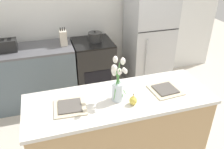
# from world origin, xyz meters

# --- Properties ---
(back_wall) EXTENTS (5.20, 0.08, 2.70)m
(back_wall) POSITION_xyz_m (0.00, 2.00, 1.35)
(back_wall) COLOR silver
(back_wall) RESTS_ON ground_plane
(kitchen_island) EXTENTS (1.80, 0.66, 0.95)m
(kitchen_island) POSITION_xyz_m (0.00, 0.00, 0.48)
(kitchen_island) COLOR tan
(kitchen_island) RESTS_ON ground_plane
(back_counter) EXTENTS (1.68, 0.60, 0.91)m
(back_counter) POSITION_xyz_m (-1.06, 1.60, 0.46)
(back_counter) COLOR slate
(back_counter) RESTS_ON ground_plane
(stove_range) EXTENTS (0.60, 0.61, 0.91)m
(stove_range) POSITION_xyz_m (0.10, 1.60, 0.46)
(stove_range) COLOR black
(stove_range) RESTS_ON ground_plane
(refrigerator) EXTENTS (0.68, 0.67, 1.76)m
(refrigerator) POSITION_xyz_m (1.05, 1.60, 0.88)
(refrigerator) COLOR #B7BABC
(refrigerator) RESTS_ON ground_plane
(flower_vase) EXTENTS (0.17, 0.19, 0.42)m
(flower_vase) POSITION_xyz_m (-0.03, -0.02, 1.12)
(flower_vase) COLOR silver
(flower_vase) RESTS_ON kitchen_island
(pear_figurine) EXTENTS (0.07, 0.07, 0.12)m
(pear_figurine) POSITION_xyz_m (0.08, -0.13, 1.00)
(pear_figurine) COLOR #E5CC4C
(pear_figurine) RESTS_ON kitchen_island
(plate_setting_left) EXTENTS (0.31, 0.31, 0.02)m
(plate_setting_left) POSITION_xyz_m (-0.48, -0.02, 0.96)
(plate_setting_left) COLOR beige
(plate_setting_left) RESTS_ON kitchen_island
(plate_setting_right) EXTENTS (0.31, 0.31, 0.02)m
(plate_setting_right) POSITION_xyz_m (0.48, -0.02, 0.96)
(plate_setting_right) COLOR beige
(plate_setting_right) RESTS_ON kitchen_island
(toaster) EXTENTS (0.28, 0.18, 0.17)m
(toaster) POSITION_xyz_m (-1.11, 1.59, 1.00)
(toaster) COLOR black
(toaster) RESTS_ON back_counter
(cooking_pot) EXTENTS (0.21, 0.21, 0.17)m
(cooking_pot) POSITION_xyz_m (0.15, 1.60, 0.98)
(cooking_pot) COLOR #2D2D2D
(cooking_pot) RESTS_ON stove_range
(knife_block) EXTENTS (0.10, 0.14, 0.27)m
(knife_block) POSITION_xyz_m (-0.33, 1.60, 1.02)
(knife_block) COLOR beige
(knife_block) RESTS_ON back_counter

